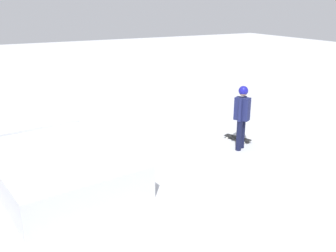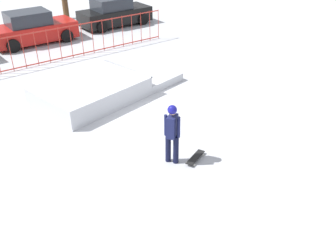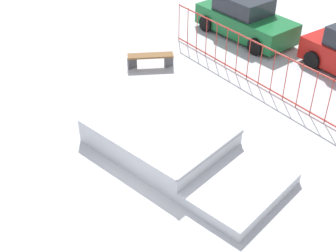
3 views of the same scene
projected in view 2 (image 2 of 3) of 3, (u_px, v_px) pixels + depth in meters
ground_plane at (132, 106)px, 13.46m from camera, size 60.00×60.00×0.00m
skate_ramp at (101, 88)px, 13.95m from camera, size 5.71×3.34×0.74m
skater at (172, 130)px, 10.02m from camera, size 0.44×0.39×1.73m
skateboard at (195, 157)px, 10.56m from camera, size 0.82×0.45×0.09m
perimeter_fence at (54, 45)px, 16.89m from camera, size 11.40×0.68×1.50m
parked_car_red at (33, 29)px, 19.24m from camera, size 4.22×2.17×1.60m
parked_car_black at (114, 13)px, 22.06m from camera, size 4.19×2.10×1.60m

